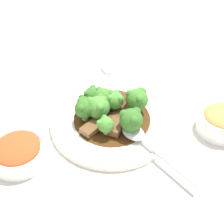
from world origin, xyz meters
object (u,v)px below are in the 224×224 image
object	(u,v)px
broccoli_floret_4	(93,96)
sauce_dish	(113,67)
beef_strip_0	(120,117)
broccoli_floret_8	(84,103)
side_bowl_appetizer	(222,121)
serving_spoon	(139,137)
side_bowl_kimchi	(18,151)
broccoli_floret_1	(115,100)
broccoli_floret_2	(103,98)
broccoli_floret_7	(104,124)
beef_strip_2	(93,127)
main_plate	(112,120)
beef_strip_3	(115,127)
broccoli_floret_0	(131,120)
broccoli_floret_6	(137,99)
beef_strip_1	(121,100)
broccoli_floret_5	(84,108)
broccoli_floret_3	(98,107)

from	to	relation	value
broccoli_floret_4	sauce_dish	size ratio (longest dim) A/B	0.80
beef_strip_0	broccoli_floret_8	size ratio (longest dim) A/B	1.73
side_bowl_appetizer	serving_spoon	bearing A→B (deg)	28.45
broccoli_floret_8	side_bowl_kimchi	xyz separation A→B (m)	(0.09, 0.15, -0.02)
side_bowl_kimchi	side_bowl_appetizer	bearing A→B (deg)	-155.00
broccoli_floret_1	side_bowl_kimchi	distance (m)	0.24
broccoli_floret_2	broccoli_floret_7	size ratio (longest dim) A/B	1.29
beef_strip_2	main_plate	bearing A→B (deg)	-123.01
beef_strip_3	serving_spoon	size ratio (longest dim) A/B	0.28
main_plate	broccoli_floret_0	size ratio (longest dim) A/B	4.84
broccoli_floret_6	broccoli_floret_0	bearing A→B (deg)	90.42
beef_strip_3	main_plate	bearing A→B (deg)	-65.73
beef_strip_1	beef_strip_0	bearing A→B (deg)	101.22
broccoli_floret_4	serving_spoon	size ratio (longest dim) A/B	0.29
broccoli_floret_4	broccoli_floret_7	size ratio (longest dim) A/B	1.18
beef_strip_0	beef_strip_2	world-z (taller)	beef_strip_2
broccoli_floret_4	side_bowl_kimchi	bearing A→B (deg)	58.53
beef_strip_0	broccoli_floret_7	distance (m)	0.06
beef_strip_2	broccoli_floret_0	size ratio (longest dim) A/B	1.06
broccoli_floret_1	beef_strip_2	bearing A→B (deg)	64.95
main_plate	broccoli_floret_8	xyz separation A→B (m)	(0.06, -0.00, 0.04)
beef_strip_2	broccoli_floret_5	bearing A→B (deg)	-44.90
beef_strip_0	broccoli_floret_0	xyz separation A→B (m)	(-0.03, 0.03, 0.03)
broccoli_floret_7	side_bowl_appetizer	distance (m)	0.26
beef_strip_0	beef_strip_1	distance (m)	0.06
broccoli_floret_2	broccoli_floret_4	world-z (taller)	broccoli_floret_2
broccoli_floret_8	side_bowl_appetizer	distance (m)	0.31
broccoli_floret_1	broccoli_floret_5	bearing A→B (deg)	37.49
main_plate	side_bowl_appetizer	world-z (taller)	side_bowl_appetizer
beef_strip_2	broccoli_floret_2	distance (m)	0.07
beef_strip_2	broccoli_floret_2	xyz separation A→B (m)	(-0.01, -0.07, 0.03)
broccoli_floret_0	broccoli_floret_1	size ratio (longest dim) A/B	1.14
broccoli_floret_8	broccoli_floret_3	bearing A→B (deg)	160.25
broccoli_floret_7	side_bowl_kimchi	distance (m)	0.18
beef_strip_3	side_bowl_appetizer	bearing A→B (deg)	-161.39
broccoli_floret_5	broccoli_floret_7	size ratio (longest dim) A/B	1.25
beef_strip_1	broccoli_floret_2	bearing A→B (deg)	47.57
beef_strip_3	broccoli_floret_2	bearing A→B (deg)	-54.07
beef_strip_0	serving_spoon	bearing A→B (deg)	135.64
broccoli_floret_6	broccoli_floret_2	bearing A→B (deg)	8.47
side_bowl_kimchi	broccoli_floret_3	bearing A→B (deg)	-133.55
broccoli_floret_4	broccoli_floret_5	distance (m)	0.05
broccoli_floret_1	broccoli_floret_3	size ratio (longest dim) A/B	0.90
broccoli_floret_3	side_bowl_kimchi	xyz separation A→B (m)	(0.13, 0.14, -0.03)
beef_strip_0	side_bowl_kimchi	size ratio (longest dim) A/B	0.63
beef_strip_1	broccoli_floret_5	distance (m)	0.11
broccoli_floret_1	broccoli_floret_3	bearing A→B (deg)	47.36
main_plate	beef_strip_3	distance (m)	0.04
beef_strip_1	serving_spoon	xyz separation A→B (m)	(-0.06, 0.11, 0.00)
main_plate	broccoli_floret_4	bearing A→B (deg)	-26.68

